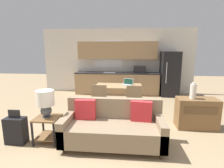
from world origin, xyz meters
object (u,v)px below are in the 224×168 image
(table_lamp, at_px, (45,101))
(laptop, at_px, (128,83))
(couch, at_px, (113,127))
(credenza, at_px, (196,113))
(side_table, at_px, (48,125))
(suitcase, at_px, (16,130))
(dining_chair_far_right, at_px, (133,88))
(refrigerator, at_px, (169,74))
(dining_chair_near_right, at_px, (134,100))
(dining_chair_near_left, at_px, (100,99))
(vase, at_px, (193,91))
(dining_table, at_px, (119,88))

(table_lamp, xyz_separation_m, laptop, (1.57, 2.24, -0.05))
(couch, bearing_deg, credenza, 25.96)
(couch, relative_size, side_table, 3.70)
(suitcase, bearing_deg, table_lamp, 13.74)
(dining_chair_far_right, distance_m, laptop, 0.74)
(refrigerator, distance_m, dining_chair_near_right, 3.03)
(dining_chair_near_left, height_order, laptop, laptop)
(dining_chair_far_right, distance_m, suitcase, 3.83)
(table_lamp, relative_size, dining_chair_near_left, 0.58)
(vase, distance_m, dining_chair_far_right, 2.42)
(dining_chair_far_right, height_order, suitcase, dining_chair_far_right)
(table_lamp, distance_m, dining_chair_near_right, 2.23)
(side_table, relative_size, dining_chair_far_right, 0.55)
(refrigerator, height_order, side_table, refrigerator)
(refrigerator, relative_size, dining_chair_near_left, 1.90)
(dining_chair_near_left, distance_m, suitcase, 2.07)
(refrigerator, xyz_separation_m, dining_chair_far_right, (-1.48, -1.06, -0.37))
(dining_chair_far_right, xyz_separation_m, dining_chair_near_left, (-0.91, -1.55, 0.00))
(couch, height_order, table_lamp, table_lamp)
(refrigerator, bearing_deg, dining_table, -136.58)
(dining_table, relative_size, vase, 3.76)
(credenza, bearing_deg, dining_chair_near_right, 163.82)
(dining_table, bearing_deg, couch, -89.49)
(suitcase, bearing_deg, credenza, 15.75)
(side_table, bearing_deg, couch, 0.99)
(refrigerator, distance_m, credenza, 3.08)
(suitcase, bearing_deg, dining_chair_far_right, 52.61)
(credenza, relative_size, laptop, 2.28)
(dining_chair_far_right, bearing_deg, side_table, -122.13)
(dining_chair_near_right, distance_m, suitcase, 2.77)
(credenza, xyz_separation_m, vase, (-0.13, -0.02, 0.53))
(dining_table, distance_m, side_table, 2.52)
(dining_chair_near_right, bearing_deg, dining_chair_far_right, -89.73)
(couch, bearing_deg, refrigerator, 64.19)
(dining_table, xyz_separation_m, dining_chair_near_right, (0.45, -0.79, -0.16))
(refrigerator, xyz_separation_m, dining_chair_near_left, (-2.38, -2.61, -0.37))
(credenza, bearing_deg, dining_table, 147.40)
(dining_table, relative_size, dining_chair_far_right, 1.53)
(couch, relative_size, dining_chair_far_right, 2.04)
(couch, bearing_deg, dining_table, 90.51)
(laptop, height_order, suitcase, laptop)
(vase, bearing_deg, laptop, 138.14)
(couch, bearing_deg, dining_chair_near_left, 109.51)
(vase, xyz_separation_m, dining_chair_far_right, (-1.32, 2.00, -0.37))
(dining_chair_near_left, bearing_deg, couch, 110.83)
(laptop, bearing_deg, credenza, -15.11)
(refrigerator, xyz_separation_m, side_table, (-3.21, -3.97, -0.53))
(dining_chair_far_right, bearing_deg, credenza, -55.30)
(couch, relative_size, table_lamp, 3.53)
(laptop, bearing_deg, dining_chair_near_left, -105.22)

